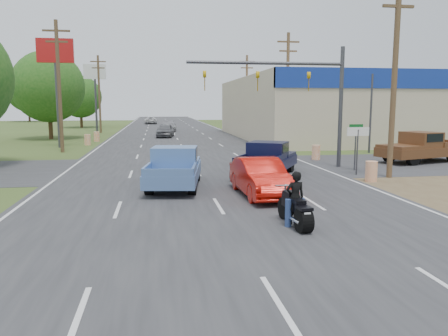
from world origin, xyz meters
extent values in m
plane|color=#36461C|center=(0.00, 0.00, 0.00)|extent=(200.00, 200.00, 0.00)
cube|color=#2D2D30|center=(0.00, 40.00, 0.01)|extent=(15.00, 180.00, 0.02)
cube|color=#2D2D30|center=(0.00, 18.00, 0.01)|extent=(120.00, 10.00, 0.02)
cube|color=#B7A88C|center=(32.00, 40.00, 3.30)|extent=(50.00, 28.00, 6.60)
cylinder|color=#4C3823|center=(9.50, 13.00, 5.00)|extent=(0.28, 0.28, 10.00)
cube|color=#4C3823|center=(9.50, 13.00, 8.40)|extent=(1.60, 0.14, 0.14)
cylinder|color=#4C3823|center=(9.50, 31.00, 5.00)|extent=(0.28, 0.28, 10.00)
cube|color=#4C3823|center=(9.50, 31.00, 9.20)|extent=(2.00, 0.14, 0.14)
cube|color=#4C3823|center=(9.50, 31.00, 8.40)|extent=(1.60, 0.14, 0.14)
cylinder|color=#4C3823|center=(9.50, 49.00, 5.00)|extent=(0.28, 0.28, 10.00)
cube|color=#4C3823|center=(9.50, 49.00, 9.20)|extent=(2.00, 0.14, 0.14)
cube|color=#4C3823|center=(9.50, 49.00, 8.40)|extent=(1.60, 0.14, 0.14)
cylinder|color=#4C3823|center=(-9.50, 28.00, 5.00)|extent=(0.28, 0.28, 10.00)
cube|color=#4C3823|center=(-9.50, 28.00, 9.20)|extent=(2.00, 0.14, 0.14)
cube|color=#4C3823|center=(-9.50, 28.00, 8.40)|extent=(1.60, 0.14, 0.14)
cylinder|color=#4C3823|center=(-9.50, 52.00, 5.00)|extent=(0.28, 0.28, 10.00)
cube|color=#4C3823|center=(-9.50, 52.00, 9.20)|extent=(2.00, 0.14, 0.14)
cube|color=#4C3823|center=(-9.50, 52.00, 8.40)|extent=(1.60, 0.14, 0.14)
cylinder|color=#422D19|center=(-13.50, 42.00, 1.62)|extent=(0.44, 0.44, 3.24)
sphere|color=#1B4F16|center=(-13.50, 42.00, 5.58)|extent=(7.56, 7.56, 7.56)
cylinder|color=#422D19|center=(-14.20, 66.00, 1.44)|extent=(0.44, 0.44, 2.88)
sphere|color=#1B4F16|center=(-14.20, 66.00, 4.96)|extent=(6.72, 6.72, 6.72)
cylinder|color=#422D19|center=(30.00, 95.00, 1.71)|extent=(0.44, 0.44, 3.42)
sphere|color=#1B4F16|center=(30.00, 95.00, 5.89)|extent=(7.98, 7.98, 7.98)
cylinder|color=#422D19|center=(-30.00, 95.00, 1.89)|extent=(0.44, 0.44, 3.78)
sphere|color=#1B4F16|center=(-30.00, 95.00, 6.51)|extent=(8.82, 8.82, 8.82)
cylinder|color=orange|center=(8.00, 12.00, 0.50)|extent=(0.56, 0.56, 1.00)
cylinder|color=orange|center=(8.40, 20.50, 0.50)|extent=(0.56, 0.56, 1.00)
cylinder|color=orange|center=(-8.50, 34.00, 0.50)|extent=(0.56, 0.56, 1.00)
cylinder|color=orange|center=(-8.20, 38.00, 0.50)|extent=(0.56, 0.56, 1.00)
cylinder|color=#3F3F44|center=(-10.50, 32.00, 4.50)|extent=(0.30, 0.30, 9.00)
cube|color=#B21414|center=(-10.50, 32.00, 8.20)|extent=(3.00, 0.35, 2.00)
cylinder|color=#3F3F44|center=(-10.50, 56.00, 4.50)|extent=(0.30, 0.30, 9.00)
cube|color=white|center=(-10.50, 56.00, 8.20)|extent=(3.00, 0.35, 2.00)
cylinder|color=#3F3F44|center=(8.20, 14.00, 1.20)|extent=(0.08, 0.08, 2.40)
cube|color=white|center=(8.20, 14.00, 2.30)|extent=(1.20, 0.05, 0.45)
cylinder|color=#3F3F44|center=(8.80, 15.50, 1.20)|extent=(0.08, 0.08, 2.40)
cube|color=#0C591E|center=(8.80, 15.50, 2.50)|extent=(0.80, 0.04, 0.22)
cylinder|color=#3F3F44|center=(8.50, 17.00, 3.50)|extent=(0.24, 0.24, 7.00)
cylinder|color=#3F3F44|center=(4.00, 17.00, 6.00)|extent=(9.00, 0.18, 0.18)
imported|color=gold|center=(6.50, 17.00, 5.55)|extent=(0.18, 0.40, 1.10)
imported|color=gold|center=(3.50, 17.00, 5.55)|extent=(0.18, 0.40, 1.10)
imported|color=gold|center=(0.50, 17.00, 5.55)|extent=(0.18, 0.40, 1.10)
imported|color=#B81008|center=(1.94, 9.58, 0.76)|extent=(1.84, 4.70, 1.52)
cylinder|color=black|center=(1.97, 4.32, 0.36)|extent=(0.41, 0.75, 0.72)
cylinder|color=black|center=(1.83, 5.90, 0.36)|extent=(0.19, 0.73, 0.72)
cube|color=black|center=(1.90, 5.14, 0.67)|extent=(0.36, 1.32, 0.33)
cube|color=black|center=(1.87, 5.41, 0.89)|extent=(0.34, 0.62, 0.24)
cube|color=black|center=(1.93, 4.81, 0.85)|extent=(0.38, 0.63, 0.11)
cylinder|color=white|center=(1.85, 5.73, 1.14)|extent=(0.71, 0.12, 0.05)
cube|color=white|center=(1.99, 4.08, 0.60)|extent=(0.20, 0.04, 0.13)
imported|color=black|center=(1.91, 4.98, 0.81)|extent=(0.62, 0.44, 1.61)
cylinder|color=black|center=(-2.07, 13.74, 0.42)|extent=(0.43, 0.88, 0.85)
cylinder|color=black|center=(-0.31, 13.49, 0.42)|extent=(0.43, 0.88, 0.85)
cylinder|color=black|center=(-2.54, 10.47, 0.42)|extent=(0.43, 0.88, 0.85)
cylinder|color=black|center=(-0.78, 10.22, 0.42)|extent=(0.43, 0.88, 0.85)
cube|color=#5175AF|center=(-1.42, 11.98, 0.66)|extent=(2.87, 5.74, 0.55)
cube|color=#5175AF|center=(-1.19, 13.61, 1.00)|extent=(2.28, 2.35, 0.19)
cube|color=#5175AF|center=(-1.41, 12.09, 1.37)|extent=(2.16, 1.91, 0.90)
cube|color=black|center=(-1.41, 12.09, 1.53)|extent=(2.15, 1.59, 0.48)
cube|color=#5175AF|center=(-1.81, 9.31, 1.08)|extent=(1.94, 0.36, 0.32)
cylinder|color=black|center=(3.53, 16.35, 0.41)|extent=(0.68, 0.87, 0.82)
cylinder|color=black|center=(5.03, 15.48, 0.41)|extent=(0.68, 0.87, 0.82)
cylinder|color=black|center=(1.93, 13.57, 0.41)|extent=(0.68, 0.87, 0.82)
cylinder|color=black|center=(3.42, 12.71, 0.41)|extent=(0.68, 0.87, 0.82)
cube|color=black|center=(3.48, 14.53, 0.64)|extent=(4.46, 5.65, 0.53)
cube|color=black|center=(4.28, 15.92, 0.98)|extent=(2.71, 2.74, 0.18)
cube|color=black|center=(3.53, 14.62, 1.34)|extent=(2.44, 2.33, 0.87)
cube|color=black|center=(3.53, 14.62, 1.49)|extent=(2.31, 2.08, 0.46)
cube|color=black|center=(2.17, 12.26, 1.05)|extent=(1.68, 1.02, 0.31)
cylinder|color=black|center=(13.24, 16.87, 0.46)|extent=(0.97, 0.58, 0.91)
cylinder|color=black|center=(12.70, 18.71, 0.46)|extent=(0.97, 0.58, 0.91)
cylinder|color=black|center=(16.12, 19.71, 0.46)|extent=(0.97, 0.58, 0.91)
cube|color=#58331A|center=(14.68, 18.29, 0.71)|extent=(6.32, 3.85, 0.59)
cube|color=#58331A|center=(12.97, 17.79, 1.08)|extent=(2.77, 2.71, 0.21)
cube|color=#58331A|center=(14.56, 18.26, 1.48)|extent=(2.29, 2.51, 0.97)
cube|color=black|center=(14.56, 18.26, 1.65)|extent=(1.97, 2.45, 0.51)
imported|color=slate|center=(-1.24, 42.81, 0.75)|extent=(2.33, 4.61, 1.51)
imported|color=#99999D|center=(-0.50, 54.25, 0.73)|extent=(2.33, 5.16, 1.47)
imported|color=silver|center=(-3.36, 78.58, 0.69)|extent=(2.53, 5.10, 1.39)
camera|label=1|loc=(-2.17, -7.44, 3.69)|focal=35.00mm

